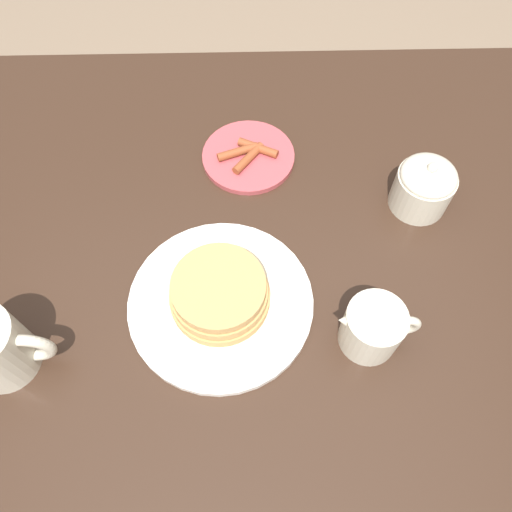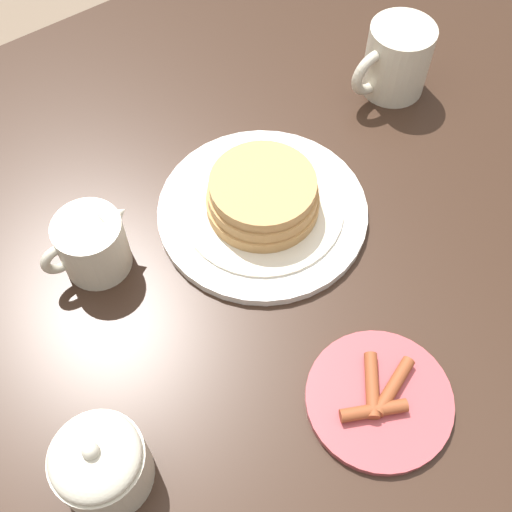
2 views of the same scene
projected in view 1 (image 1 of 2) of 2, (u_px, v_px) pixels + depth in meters
ground_plane at (252, 408)px, 1.39m from camera, size 8.00×8.00×0.00m
dining_table at (250, 319)px, 0.83m from camera, size 1.31×1.03×0.77m
pancake_plate at (218, 298)px, 0.69m from camera, size 0.26×0.26×0.07m
side_plate_bacon at (247, 156)px, 0.84m from camera, size 0.16×0.16×0.02m
creamer_pitcher at (370, 328)px, 0.65m from camera, size 0.12×0.08×0.09m
sugar_bowl at (422, 186)px, 0.76m from camera, size 0.09×0.09×0.09m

